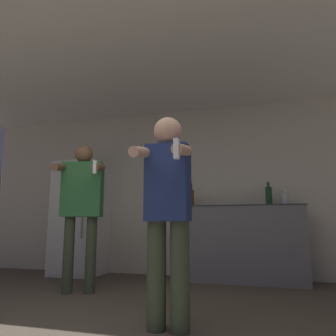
# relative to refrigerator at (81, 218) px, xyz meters

# --- Properties ---
(wall_back) EXTENTS (7.00, 0.06, 2.55)m
(wall_back) POSITION_rel_refrigerator_xyz_m (1.58, 0.37, 0.42)
(wall_back) COLOR beige
(wall_back) RESTS_ON ground_plane
(ceiling_slab) EXTENTS (7.00, 3.83, 0.05)m
(ceiling_slab) POSITION_rel_refrigerator_xyz_m (1.58, -1.32, 1.72)
(ceiling_slab) COLOR silver
(ceiling_slab) RESTS_ON wall_back
(refrigerator) EXTENTS (0.72, 0.71, 1.72)m
(refrigerator) POSITION_rel_refrigerator_xyz_m (0.00, 0.00, 0.00)
(refrigerator) COLOR white
(refrigerator) RESTS_ON ground_plane
(counter) EXTENTS (1.71, 0.59, 1.01)m
(counter) POSITION_rel_refrigerator_xyz_m (2.41, 0.06, -0.35)
(counter) COLOR slate
(counter) RESTS_ON ground_plane
(bottle_amber_bourbon) EXTENTS (0.07, 0.07, 0.36)m
(bottle_amber_bourbon) POSITION_rel_refrigerator_xyz_m (1.75, 0.07, 0.28)
(bottle_amber_bourbon) COLOR #563314
(bottle_amber_bourbon) RESTS_ON counter
(bottle_dark_rum) EXTENTS (0.09, 0.09, 0.34)m
(bottle_dark_rum) POSITION_rel_refrigerator_xyz_m (2.81, 0.07, 0.29)
(bottle_dark_rum) COLOR #194723
(bottle_dark_rum) RESTS_ON counter
(bottle_brown_liquor) EXTENTS (0.07, 0.07, 0.25)m
(bottle_brown_liquor) POSITION_rel_refrigerator_xyz_m (3.02, 0.07, 0.23)
(bottle_brown_liquor) COLOR silver
(bottle_brown_liquor) RESTS_ON counter
(person_woman_foreground) EXTENTS (0.39, 0.47, 1.59)m
(person_woman_foreground) POSITION_rel_refrigerator_xyz_m (2.05, -2.18, 0.03)
(person_woman_foreground) COLOR #38422D
(person_woman_foreground) RESTS_ON ground_plane
(person_man_side) EXTENTS (0.60, 0.58, 1.68)m
(person_man_side) POSITION_rel_refrigerator_xyz_m (0.72, -1.20, 0.17)
(person_man_side) COLOR #38422D
(person_man_side) RESTS_ON ground_plane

